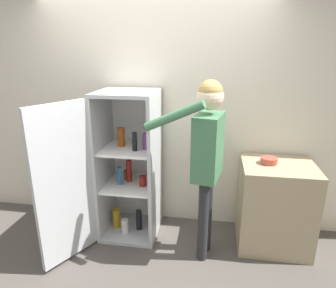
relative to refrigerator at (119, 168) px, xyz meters
name	(u,v)px	position (x,y,z in m)	size (l,w,h in m)	color
ground_plane	(136,268)	(0.31, -0.54, -0.78)	(12.00, 12.00, 0.00)	#4C4742
wall_back	(155,115)	(0.31, 0.44, 0.49)	(7.00, 0.06, 2.55)	beige
refrigerator	(119,168)	(0.00, 0.00, 0.00)	(0.92, 1.15, 1.59)	#B7BABC
person	(207,147)	(0.92, -0.21, 0.35)	(0.71, 0.51, 1.74)	#262628
counter	(275,205)	(1.63, 0.08, -0.33)	(0.71, 0.62, 0.90)	tan
bowl	(269,161)	(1.53, 0.10, 0.15)	(0.16, 0.16, 0.06)	#B24738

